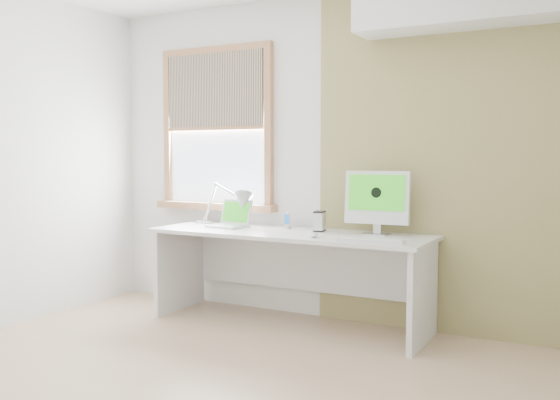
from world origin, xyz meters
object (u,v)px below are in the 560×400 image
Objects in this scene: desk_lamp at (235,204)px; desk at (292,256)px; laptop at (231,220)px; imac at (377,199)px; external_drive at (320,221)px.

desk is at bearing -7.49° from desk_lamp.
imac is at bearing 4.14° from laptop.
laptop is at bearing 178.39° from desk.
laptop is 0.71× the size of imac.
desk_lamp reaches higher than desk.
desk is at bearing -1.61° from laptop.
laptop reaches higher than desk.
desk is 4.53× the size of imac.
imac reaches higher than external_drive.
desk_lamp is at bearing 172.51° from desk.
desk_lamp is 1.22m from imac.
external_drive is 0.32× the size of imac.
external_drive is 0.50m from imac.
desk_lamp is at bearing -178.60° from imac.
desk is 0.80m from imac.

